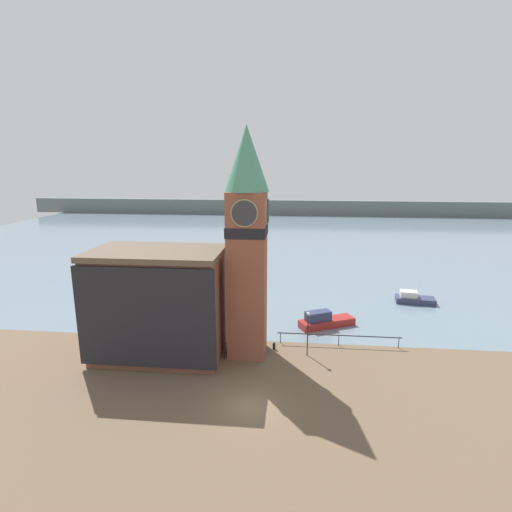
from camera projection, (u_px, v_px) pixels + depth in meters
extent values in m
plane|color=brown|center=(249.00, 407.00, 28.86)|extent=(160.00, 160.00, 0.00)
cube|color=slate|center=(283.00, 235.00, 97.76)|extent=(160.00, 120.00, 0.00)
cube|color=slate|center=(287.00, 207.00, 135.95)|extent=(180.00, 3.00, 5.00)
cube|color=#232328|center=(339.00, 335.00, 38.42)|extent=(11.86, 0.08, 0.08)
cylinder|color=#232328|center=(280.00, 338.00, 39.09)|extent=(0.07, 0.07, 1.05)
cylinder|color=#232328|center=(339.00, 340.00, 38.54)|extent=(0.07, 0.07, 1.05)
cylinder|color=#232328|center=(399.00, 343.00, 37.98)|extent=(0.07, 0.07, 1.05)
cube|color=brown|center=(247.00, 276.00, 35.51)|extent=(3.31, 3.31, 14.89)
cube|color=black|center=(247.00, 231.00, 34.59)|extent=(3.43, 3.43, 0.90)
cylinder|color=tan|center=(244.00, 213.00, 32.53)|extent=(2.29, 0.12, 2.29)
cylinder|color=#333338|center=(244.00, 213.00, 32.45)|extent=(2.08, 0.12, 2.08)
cylinder|color=tan|center=(267.00, 211.00, 34.02)|extent=(0.12, 2.29, 2.29)
cylinder|color=#333338|center=(268.00, 211.00, 34.01)|extent=(0.12, 2.08, 2.08)
cone|color=#4C9375|center=(247.00, 158.00, 33.20)|extent=(3.81, 3.81, 5.47)
cube|color=brown|center=(159.00, 306.00, 35.97)|extent=(11.22, 6.61, 9.35)
cube|color=brown|center=(156.00, 253.00, 34.85)|extent=(11.62, 7.01, 0.50)
cube|color=#232328|center=(145.00, 318.00, 32.58)|extent=(11.72, 0.30, 8.60)
cube|color=maroon|center=(327.00, 323.00, 43.11)|extent=(6.26, 4.25, 0.82)
cube|color=navy|center=(318.00, 316.00, 42.53)|extent=(2.95, 2.28, 1.01)
cube|color=#333856|center=(415.00, 300.00, 50.38)|extent=(4.89, 2.64, 0.73)
cube|color=silver|center=(409.00, 294.00, 50.39)|extent=(2.22, 1.70, 0.76)
cylinder|color=black|center=(274.00, 347.00, 37.79)|extent=(0.27, 0.27, 0.55)
sphere|color=black|center=(274.00, 344.00, 37.73)|extent=(0.29, 0.29, 0.29)
cylinder|color=black|center=(308.00, 335.00, 36.25)|extent=(0.10, 0.10, 3.94)
sphere|color=silver|center=(308.00, 314.00, 35.78)|extent=(0.32, 0.32, 0.32)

